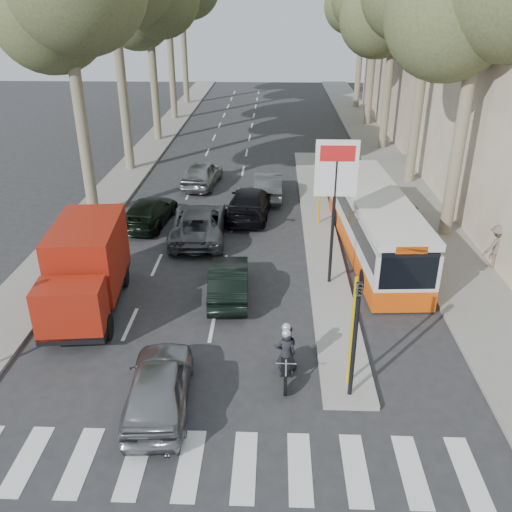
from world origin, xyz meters
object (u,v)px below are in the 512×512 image
at_px(dark_hatchback, 229,281).
at_px(motorcycle, 286,352).
at_px(red_truck, 86,267).
at_px(city_bus, 374,222).
at_px(silver_hatchback, 159,385).

height_order(dark_hatchback, motorcycle, motorcycle).
bearing_deg(red_truck, city_bus, 18.84).
distance_m(red_truck, city_bus, 11.74).
bearing_deg(motorcycle, red_truck, 153.18).
relative_size(dark_hatchback, red_truck, 0.69).
bearing_deg(motorcycle, city_bus, 66.43).
height_order(silver_hatchback, motorcycle, motorcycle).
bearing_deg(dark_hatchback, red_truck, 7.66).
relative_size(city_bus, motorcycle, 5.25).
bearing_deg(city_bus, silver_hatchback, -129.23).
distance_m(dark_hatchback, red_truck, 5.00).
bearing_deg(silver_hatchback, city_bus, -130.20).
height_order(silver_hatchback, red_truck, red_truck).
bearing_deg(dark_hatchback, motorcycle, 111.06).
bearing_deg(silver_hatchback, dark_hatchback, -107.25).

